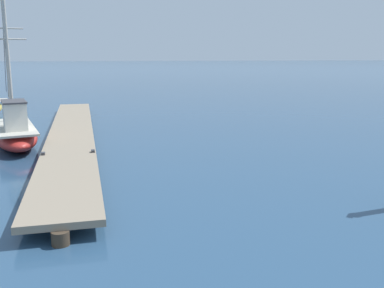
# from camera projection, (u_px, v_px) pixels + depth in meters

# --- Properties ---
(floating_dock) EXTENTS (3.57, 21.32, 0.53)m
(floating_dock) POSITION_uv_depth(u_px,v_px,m) (71.00, 134.00, 18.65)
(floating_dock) COLOR gray
(floating_dock) RESTS_ON ground
(fishing_boat_1) EXTENTS (3.02, 6.98, 6.50)m
(fishing_boat_1) POSITION_uv_depth(u_px,v_px,m) (15.00, 131.00, 17.71)
(fishing_boat_1) COLOR #AD2823
(fishing_boat_1) RESTS_ON ground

